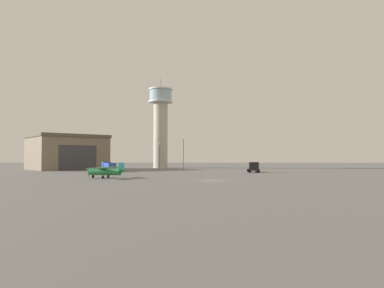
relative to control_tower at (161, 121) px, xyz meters
name	(u,v)px	position (x,y,z in m)	size (l,w,h in m)	color
ground_plane	(213,180)	(18.78, -72.75, -18.09)	(400.00, 400.00, 0.00)	#60605E
control_tower	(161,121)	(0.00, 0.00, 0.00)	(9.32, 9.32, 34.73)	#B2AD9E
hangar	(67,152)	(-29.51, -18.11, -12.28)	(30.46, 30.22, 11.59)	#7A6B56
airplane_green	(105,171)	(-2.36, -67.35, -16.63)	(8.32, 10.64, 3.13)	#287A42
truck_box_blue	(109,166)	(-10.09, -36.64, -16.55)	(5.16, 5.97, 2.84)	#38383D
truck_flatbed_black	(254,168)	(30.41, -40.01, -16.73)	(3.52, 6.45, 2.83)	#38383D
light_post_west	(183,151)	(10.45, -24.98, -12.03)	(0.44, 0.44, 10.39)	#38383D
light_post_east	(159,154)	(3.09, -26.99, -13.02)	(0.44, 0.44, 8.50)	#38383D
traffic_cone_near_left	(267,175)	(30.95, -58.22, -17.82)	(0.36, 0.36, 0.56)	black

